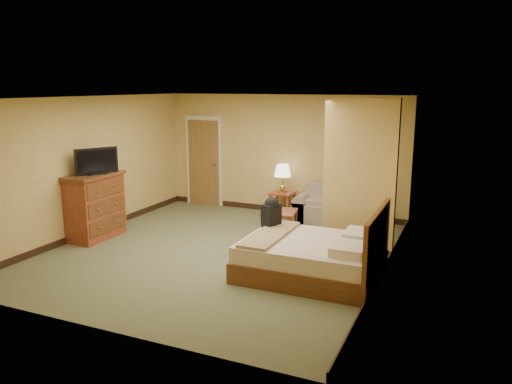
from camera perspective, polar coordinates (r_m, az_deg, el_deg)
The scene contains 17 objects.
floor at distance 8.62m, azimuth -4.19°, elevation -6.85°, with size 6.00×6.00×0.00m, color brown.
ceiling at distance 8.15m, azimuth -4.48°, elevation 10.70°, with size 6.00×6.00×0.00m, color white.
back_wall at distance 10.99m, azimuth 3.03°, elevation 4.29°, with size 5.50×0.02×2.60m, color tan.
left_wall at distance 9.86m, azimuth -18.61°, elevation 2.76°, with size 0.02×6.00×2.60m, color tan.
right_wall at distance 7.42m, azimuth 14.77°, elevation 0.07°, with size 0.02×6.00×2.60m, color tan.
partition at distance 8.42m, azimuth 11.75°, elevation 1.63°, with size 1.20×0.15×2.60m, color tan.
door at distance 11.82m, azimuth -5.94°, elevation 3.49°, with size 0.94×0.16×2.10m.
baseboard at distance 11.22m, azimuth 2.94°, elevation -2.00°, with size 5.50×0.02×0.12m, color black.
loveseat at distance 10.40m, azimuth 8.80°, elevation -2.14°, with size 1.57×0.73×0.79m.
side_table at distance 10.79m, azimuth 3.02°, elevation -0.97°, with size 0.49×0.49×0.54m.
table_lamp at distance 10.66m, azimuth 3.06°, elevation 2.38°, with size 0.36×0.36×0.60m.
coffee_table at distance 9.69m, azimuth 2.67°, elevation -2.84°, with size 0.74×0.74×0.41m.
wall_picture at distance 10.54m, azimuth 9.61°, elevation 5.45°, with size 0.70×0.04×0.54m.
dresser at distance 9.67m, azimuth -17.89°, elevation -1.52°, with size 0.60×1.14×1.22m.
tv at distance 9.45m, azimuth -17.76°, elevation 3.30°, with size 0.41×0.72×0.48m.
bed at distance 7.51m, azimuth 6.79°, elevation -7.38°, with size 2.01×1.71×1.10m.
backpack at distance 8.05m, azimuth 1.79°, elevation -2.23°, with size 0.28×0.34×0.50m.
Camera 1 is at (3.83, -7.19, 2.81)m, focal length 35.00 mm.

